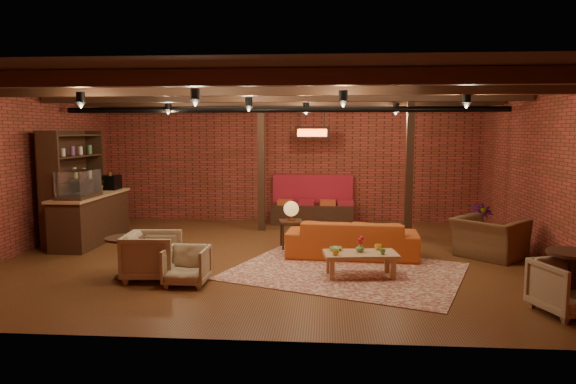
# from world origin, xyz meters

# --- Properties ---
(floor) EXTENTS (10.00, 10.00, 0.00)m
(floor) POSITION_xyz_m (0.00, 0.00, 0.00)
(floor) COLOR #3F1D0F
(floor) RESTS_ON ground
(ceiling) EXTENTS (10.00, 8.00, 0.02)m
(ceiling) POSITION_xyz_m (0.00, 0.00, 3.20)
(ceiling) COLOR black
(ceiling) RESTS_ON wall_back
(wall_back) EXTENTS (10.00, 0.02, 3.20)m
(wall_back) POSITION_xyz_m (0.00, 4.00, 1.60)
(wall_back) COLOR brown
(wall_back) RESTS_ON ground
(wall_front) EXTENTS (10.00, 0.02, 3.20)m
(wall_front) POSITION_xyz_m (0.00, -4.00, 1.60)
(wall_front) COLOR brown
(wall_front) RESTS_ON ground
(wall_left) EXTENTS (0.02, 8.00, 3.20)m
(wall_left) POSITION_xyz_m (-5.00, 0.00, 1.60)
(wall_left) COLOR brown
(wall_left) RESTS_ON ground
(wall_right) EXTENTS (0.02, 8.00, 3.20)m
(wall_right) POSITION_xyz_m (5.00, 0.00, 1.60)
(wall_right) COLOR brown
(wall_right) RESTS_ON ground
(ceiling_beams) EXTENTS (9.80, 6.40, 0.22)m
(ceiling_beams) POSITION_xyz_m (0.00, 0.00, 3.08)
(ceiling_beams) COLOR black
(ceiling_beams) RESTS_ON ceiling
(ceiling_pipe) EXTENTS (9.60, 0.12, 0.12)m
(ceiling_pipe) POSITION_xyz_m (0.00, 1.60, 2.85)
(ceiling_pipe) COLOR black
(ceiling_pipe) RESTS_ON ceiling
(post_left) EXTENTS (0.16, 0.16, 3.20)m
(post_left) POSITION_xyz_m (-0.60, 2.60, 1.60)
(post_left) COLOR black
(post_left) RESTS_ON ground
(post_right) EXTENTS (0.16, 0.16, 3.20)m
(post_right) POSITION_xyz_m (2.80, 2.00, 1.60)
(post_right) COLOR black
(post_right) RESTS_ON ground
(service_counter) EXTENTS (0.80, 2.50, 1.60)m
(service_counter) POSITION_xyz_m (-4.10, 1.00, 0.80)
(service_counter) COLOR black
(service_counter) RESTS_ON ground
(plant_counter) EXTENTS (0.35, 0.39, 0.30)m
(plant_counter) POSITION_xyz_m (-4.00, 1.20, 1.22)
(plant_counter) COLOR #337F33
(plant_counter) RESTS_ON service_counter
(shelving_hutch) EXTENTS (0.52, 2.00, 2.40)m
(shelving_hutch) POSITION_xyz_m (-4.50, 1.10, 1.20)
(shelving_hutch) COLOR black
(shelving_hutch) RESTS_ON ground
(banquette) EXTENTS (2.10, 0.70, 1.00)m
(banquette) POSITION_xyz_m (0.60, 3.55, 0.50)
(banquette) COLOR #A51B2E
(banquette) RESTS_ON ground
(service_sign) EXTENTS (0.86, 0.06, 0.30)m
(service_sign) POSITION_xyz_m (0.60, 3.10, 2.35)
(service_sign) COLOR #FF5419
(service_sign) RESTS_ON ceiling
(ceiling_spotlights) EXTENTS (6.40, 4.40, 0.28)m
(ceiling_spotlights) POSITION_xyz_m (0.00, 0.00, 2.86)
(ceiling_spotlights) COLOR black
(ceiling_spotlights) RESTS_ON ceiling
(rug) EXTENTS (4.50, 3.99, 0.01)m
(rug) POSITION_xyz_m (1.30, -0.99, 0.01)
(rug) COLOR maroon
(rug) RESTS_ON floor
(sofa) EXTENTS (2.51, 1.13, 0.72)m
(sofa) POSITION_xyz_m (1.45, 0.05, 0.36)
(sofa) COLOR #A44316
(sofa) RESTS_ON floor
(coffee_table) EXTENTS (1.25, 0.73, 0.66)m
(coffee_table) POSITION_xyz_m (1.51, -1.30, 0.36)
(coffee_table) COLOR #A3784C
(coffee_table) RESTS_ON floor
(side_table_lamp) EXTENTS (0.55, 0.55, 0.97)m
(side_table_lamp) POSITION_xyz_m (0.24, 0.71, 0.74)
(side_table_lamp) COLOR black
(side_table_lamp) RESTS_ON floor
(round_table_left) EXTENTS (0.65, 0.65, 0.68)m
(round_table_left) POSITION_xyz_m (-2.29, -1.64, 0.46)
(round_table_left) COLOR black
(round_table_left) RESTS_ON floor
(armchair_a) EXTENTS (0.82, 0.87, 0.84)m
(armchair_a) POSITION_xyz_m (-1.85, -1.66, 0.42)
(armchair_a) COLOR #BDB492
(armchair_a) RESTS_ON floor
(armchair_b) EXTENTS (0.66, 0.62, 0.66)m
(armchair_b) POSITION_xyz_m (-1.21, -1.93, 0.33)
(armchair_b) COLOR #BDB492
(armchair_b) RESTS_ON floor
(armchair_right) EXTENTS (1.36, 1.36, 1.02)m
(armchair_right) POSITION_xyz_m (4.04, 0.19, 0.51)
(armchair_right) COLOR brown
(armchair_right) RESTS_ON floor
(side_table_book) EXTENTS (0.55, 0.55, 0.55)m
(side_table_book) POSITION_xyz_m (4.03, 0.71, 0.49)
(side_table_book) COLOR black
(side_table_book) RESTS_ON floor
(round_table_right) EXTENTS (0.68, 0.68, 0.80)m
(round_table_right) POSITION_xyz_m (4.24, -2.67, 0.53)
(round_table_right) COLOR black
(round_table_right) RESTS_ON floor
(armchair_far) EXTENTS (0.94, 0.91, 0.78)m
(armchair_far) POSITION_xyz_m (4.12, -2.85, 0.39)
(armchair_far) COLOR #BDB492
(armchair_far) RESTS_ON floor
(plant_tall) EXTENTS (1.68, 1.68, 2.57)m
(plant_tall) POSITION_xyz_m (4.21, 1.34, 1.28)
(plant_tall) COLOR #4C7F4C
(plant_tall) RESTS_ON floor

